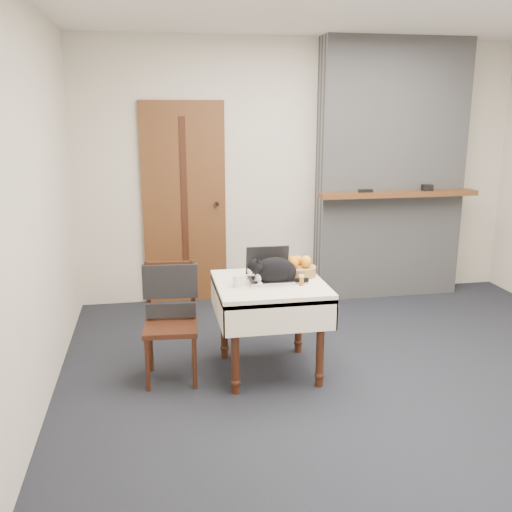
{
  "coord_description": "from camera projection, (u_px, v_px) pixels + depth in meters",
  "views": [
    {
      "loc": [
        -1.51,
        -3.67,
        1.9
      ],
      "look_at": [
        -0.81,
        0.14,
        0.91
      ],
      "focal_mm": 40.0,
      "sensor_mm": 36.0,
      "label": 1
    }
  ],
  "objects": [
    {
      "name": "chimney",
      "position": [
        390.0,
        171.0,
        5.83
      ],
      "size": [
        1.62,
        0.48,
        2.6
      ],
      "color": "gray",
      "rests_on": "ground"
    },
    {
      "name": "cream_jar",
      "position": [
        238.0,
        281.0,
        4.0
      ],
      "size": [
        0.07,
        0.07,
        0.08
      ],
      "primitive_type": "cylinder",
      "color": "white",
      "rests_on": "side_table"
    },
    {
      "name": "laptop",
      "position": [
        269.0,
        272.0,
        4.16
      ],
      "size": [
        0.32,
        0.28,
        0.24
      ],
      "rotation": [
        0.0,
        0.0,
        -0.02
      ],
      "color": "#B7B7BC",
      "rests_on": "side_table"
    },
    {
      "name": "door",
      "position": [
        184.0,
        204.0,
        5.65
      ],
      "size": [
        0.82,
        0.1,
        2.0
      ],
      "color": "brown",
      "rests_on": "ground"
    },
    {
      "name": "ground",
      "position": [
        367.0,
        375.0,
        4.23
      ],
      "size": [
        4.5,
        4.5,
        0.0
      ],
      "primitive_type": "plane",
      "color": "black",
      "rests_on": "ground"
    },
    {
      "name": "fruit_basket",
      "position": [
        299.0,
        268.0,
        4.27
      ],
      "size": [
        0.25,
        0.25,
        0.14
      ],
      "color": "#A68343",
      "rests_on": "side_table"
    },
    {
      "name": "pill_bottle",
      "position": [
        302.0,
        280.0,
        4.03
      ],
      "size": [
        0.04,
        0.04,
        0.08
      ],
      "color": "#9B5A13",
      "rests_on": "side_table"
    },
    {
      "name": "desk_clutter",
      "position": [
        295.0,
        277.0,
        4.23
      ],
      "size": [
        0.11,
        0.1,
        0.01
      ],
      "primitive_type": "cube",
      "rotation": [
        0.0,
        0.0,
        0.75
      ],
      "color": "black",
      "rests_on": "side_table"
    },
    {
      "name": "cat",
      "position": [
        275.0,
        271.0,
        4.07
      ],
      "size": [
        0.46,
        0.23,
        0.22
      ],
      "rotation": [
        0.0,
        0.0,
        0.21
      ],
      "color": "black",
      "rests_on": "side_table"
    },
    {
      "name": "side_table",
      "position": [
        270.0,
        297.0,
        4.15
      ],
      "size": [
        0.78,
        0.78,
        0.7
      ],
      "color": "#381A0F",
      "rests_on": "ground"
    },
    {
      "name": "chair",
      "position": [
        171.0,
        304.0,
        4.11
      ],
      "size": [
        0.41,
        0.4,
        0.85
      ],
      "rotation": [
        0.0,
        0.0,
        -0.07
      ],
      "color": "#381A0F",
      "rests_on": "ground"
    },
    {
      "name": "room_shell",
      "position": [
        355.0,
        130.0,
        4.24
      ],
      "size": [
        4.52,
        4.01,
        2.61
      ],
      "color": "beige",
      "rests_on": "ground"
    }
  ]
}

